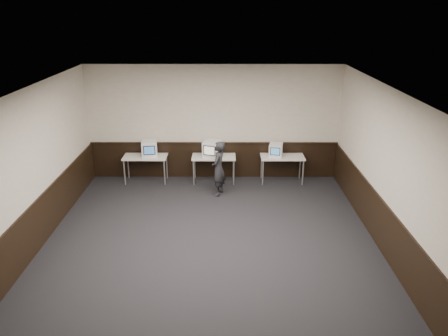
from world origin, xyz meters
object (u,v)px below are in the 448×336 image
at_px(person, 219,169).
at_px(emac_right, 276,150).
at_px(emac_left, 149,149).
at_px(desk_left, 145,159).
at_px(emac_center, 212,149).
at_px(desk_center, 214,159).
at_px(desk_right, 282,159).

bearing_deg(person, emac_right, 137.08).
height_order(emac_left, person, person).
height_order(desk_left, emac_center, emac_center).
xyz_separation_m(desk_left, emac_center, (1.86, -0.03, 0.29)).
bearing_deg(desk_left, desk_center, 0.00).
bearing_deg(emac_right, desk_center, -168.03).
bearing_deg(emac_left, desk_left, 179.80).
bearing_deg(desk_left, person, -23.76).
bearing_deg(desk_right, desk_left, 180.00).
height_order(desk_left, emac_right, emac_right).
distance_m(desk_center, emac_center, 0.30).
bearing_deg(emac_center, desk_center, 61.53).
bearing_deg(desk_center, desk_left, 180.00).
relative_size(emac_center, person, 0.41).
distance_m(desk_left, emac_center, 1.89).
bearing_deg(emac_left, desk_center, -9.65).
bearing_deg(desk_right, emac_right, 176.13).
height_order(desk_left, desk_center, same).
xyz_separation_m(desk_right, emac_center, (-1.94, -0.03, 0.29)).
xyz_separation_m(desk_left, emac_left, (0.13, 0.02, 0.28)).
relative_size(desk_center, emac_center, 2.04).
bearing_deg(emac_center, emac_right, 20.23).
relative_size(desk_left, emac_right, 2.73).
bearing_deg(person, emac_left, -98.75).
relative_size(desk_center, person, 0.83).
xyz_separation_m(desk_right, person, (-1.76, -0.90, 0.04)).
bearing_deg(desk_right, desk_center, 180.00).
bearing_deg(emac_right, person, -138.24).
bearing_deg(person, emac_center, -151.35).
bearing_deg(emac_center, emac_left, -163.07).
relative_size(desk_left, emac_left, 2.36).
height_order(desk_right, emac_center, emac_center).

